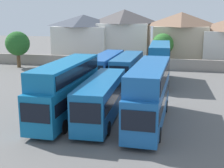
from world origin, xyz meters
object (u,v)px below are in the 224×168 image
object	(u,v)px
bus_5	(127,67)
bus_6	(160,61)
bus_4	(106,66)
bus_2	(102,97)
house_terrace_left	(84,37)
house_terrace_centre	(124,35)
bus_3	(149,91)
house_terrace_right	(181,38)
tree_behind_wall	(18,44)
tree_left_of_lot	(163,44)
bus_1	(66,87)

from	to	relation	value
bus_5	bus_6	bearing A→B (deg)	91.43
bus_4	bus_2	bearing A→B (deg)	12.78
bus_2	house_terrace_left	xyz separation A→B (m)	(-12.31, 33.04, 2.33)
bus_4	house_terrace_centre	xyz separation A→B (m)	(-1.02, 18.07, 2.83)
bus_3	bus_4	distance (m)	16.91
house_terrace_right	tree_behind_wall	bearing A→B (deg)	-157.81
bus_4	tree_behind_wall	distance (m)	17.93
house_terrace_centre	bus_3	bearing A→B (deg)	-75.86
bus_5	tree_left_of_lot	distance (m)	12.81
bus_1	house_terrace_left	size ratio (longest dim) A/B	1.07
bus_1	tree_left_of_lot	distance (m)	28.04
bus_3	bus_6	distance (m)	15.32
bus_2	tree_behind_wall	world-z (taller)	tree_behind_wall
bus_6	house_terrace_centre	xyz separation A→B (m)	(-8.00, 17.95, 1.98)
bus_3	bus_4	xyz separation A→B (m)	(-7.36, 15.20, -0.74)
bus_1	bus_3	world-z (taller)	bus_3
bus_6	tree_behind_wall	size ratio (longest dim) A/B	1.80
house_terrace_right	tree_behind_wall	size ratio (longest dim) A/B	1.62
house_terrace_centre	house_terrace_right	xyz separation A→B (m)	(10.30, -0.87, -0.24)
bus_3	house_terrace_left	xyz separation A→B (m)	(-16.22, 32.99, 1.60)
bus_6	house_terrace_centre	bearing A→B (deg)	-158.96
bus_1	bus_2	distance (m)	3.21
bus_6	house_terrace_left	size ratio (longest dim) A/B	1.00
tree_behind_wall	house_terrace_left	bearing A→B (deg)	55.39
bus_3	tree_behind_wall	distance (m)	32.41
house_terrace_centre	tree_left_of_lot	world-z (taller)	house_terrace_centre
bus_3	bus_5	world-z (taller)	bus_3
bus_6	house_terrace_right	distance (m)	17.32
bus_5	tree_left_of_lot	size ratio (longest dim) A/B	1.95
house_terrace_left	tree_left_of_lot	bearing A→B (deg)	-20.05
bus_1	bus_5	bearing A→B (deg)	170.61
bus_1	bus_6	xyz separation A→B (m)	(6.66, 15.28, 0.12)
bus_6	tree_behind_wall	world-z (taller)	tree_behind_wall
bus_3	tree_behind_wall	xyz separation A→B (m)	(-23.89, 21.87, 1.18)
house_terrace_right	bus_1	bearing A→B (deg)	-105.47
house_terrace_centre	house_terrace_right	size ratio (longest dim) A/B	1.01
house_terrace_centre	house_terrace_right	bearing A→B (deg)	-4.85
bus_1	tree_behind_wall	size ratio (longest dim) A/B	1.93
bus_1	bus_3	bearing A→B (deg)	89.78
bus_5	bus_6	distance (m)	4.20
bus_2	bus_1	bearing A→B (deg)	-94.48
house_terrace_centre	house_terrace_right	distance (m)	10.34
bus_1	house_terrace_centre	world-z (taller)	house_terrace_centre
bus_1	bus_4	bearing A→B (deg)	-178.64
bus_1	house_terrace_left	bearing A→B (deg)	-164.28
bus_1	tree_left_of_lot	bearing A→B (deg)	167.33
bus_1	house_terrace_left	xyz separation A→B (m)	(-9.18, 32.94, 1.62)
bus_3	house_terrace_right	xyz separation A→B (m)	(1.92, 32.40, 1.84)
bus_1	tree_behind_wall	bearing A→B (deg)	-142.18
house_terrace_left	bus_3	bearing A→B (deg)	-63.81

